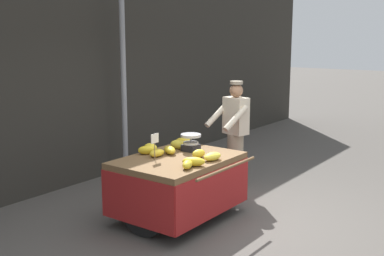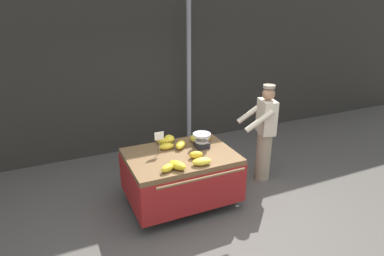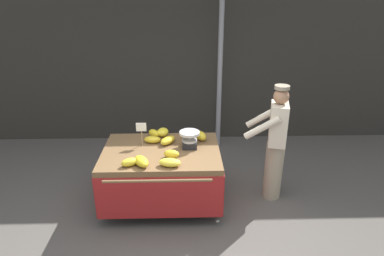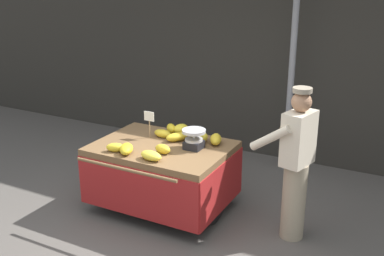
{
  "view_description": "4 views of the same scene",
  "coord_description": "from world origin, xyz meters",
  "px_view_note": "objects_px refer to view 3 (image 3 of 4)",
  "views": [
    {
      "loc": [
        -5.05,
        -3.02,
        2.4
      ],
      "look_at": [
        -0.07,
        0.66,
        1.22
      ],
      "focal_mm": 45.04,
      "sensor_mm": 36.0,
      "label": 1
    },
    {
      "loc": [
        -1.96,
        -3.43,
        3.0
      ],
      "look_at": [
        -0.03,
        0.83,
        1.19
      ],
      "focal_mm": 31.1,
      "sensor_mm": 36.0,
      "label": 2
    },
    {
      "loc": [
        0.05,
        -3.39,
        2.9
      ],
      "look_at": [
        0.17,
        0.85,
        1.13
      ],
      "focal_mm": 31.48,
      "sensor_mm": 36.0,
      "label": 3
    },
    {
      "loc": [
        2.49,
        -3.69,
        2.83
      ],
      "look_at": [
        0.22,
        0.62,
        1.17
      ],
      "focal_mm": 43.4,
      "sensor_mm": 36.0,
      "label": 4
    }
  ],
  "objects_px": {
    "banana_cart": "(162,164)",
    "banana_bunch_1": "(141,161)",
    "price_sign": "(141,129)",
    "banana_bunch_7": "(154,133)",
    "banana_bunch_4": "(170,162)",
    "banana_bunch_2": "(163,132)",
    "banana_bunch_8": "(201,136)",
    "banana_bunch_9": "(153,140)",
    "vendor_person": "(275,143)",
    "banana_bunch_3": "(188,137)",
    "banana_bunch_6": "(130,162)",
    "banana_bunch_0": "(171,154)",
    "banana_bunch_5": "(168,140)",
    "weighing_scale": "(190,140)",
    "street_pole": "(220,69)"
  },
  "relations": [
    {
      "from": "street_pole",
      "to": "banana_bunch_6",
      "type": "xyz_separation_m",
      "value": [
        -1.35,
        -2.35,
        -0.64
      ]
    },
    {
      "from": "banana_bunch_2",
      "to": "banana_bunch_6",
      "type": "xyz_separation_m",
      "value": [
        -0.36,
        -0.9,
        -0.01
      ]
    },
    {
      "from": "banana_cart",
      "to": "banana_bunch_6",
      "type": "xyz_separation_m",
      "value": [
        -0.36,
        -0.43,
        0.27
      ]
    },
    {
      "from": "banana_bunch_1",
      "to": "banana_bunch_2",
      "type": "xyz_separation_m",
      "value": [
        0.22,
        0.89,
        0.01
      ]
    },
    {
      "from": "banana_bunch_3",
      "to": "banana_bunch_9",
      "type": "distance_m",
      "value": 0.52
    },
    {
      "from": "banana_bunch_2",
      "to": "banana_bunch_9",
      "type": "xyz_separation_m",
      "value": [
        -0.13,
        -0.23,
        -0.01
      ]
    },
    {
      "from": "banana_bunch_6",
      "to": "banana_bunch_9",
      "type": "height_order",
      "value": "banana_bunch_6"
    },
    {
      "from": "banana_bunch_4",
      "to": "banana_bunch_6",
      "type": "xyz_separation_m",
      "value": [
        -0.5,
        0.02,
        -0.0
      ]
    },
    {
      "from": "banana_bunch_1",
      "to": "banana_bunch_3",
      "type": "height_order",
      "value": "banana_bunch_3"
    },
    {
      "from": "banana_bunch_0",
      "to": "banana_bunch_1",
      "type": "bearing_deg",
      "value": -152.62
    },
    {
      "from": "banana_bunch_5",
      "to": "banana_bunch_8",
      "type": "xyz_separation_m",
      "value": [
        0.47,
        0.12,
        0.01
      ]
    },
    {
      "from": "weighing_scale",
      "to": "vendor_person",
      "type": "height_order",
      "value": "vendor_person"
    },
    {
      "from": "weighing_scale",
      "to": "banana_bunch_0",
      "type": "relative_size",
      "value": 1.38
    },
    {
      "from": "banana_bunch_7",
      "to": "banana_bunch_8",
      "type": "bearing_deg",
      "value": -9.54
    },
    {
      "from": "banana_bunch_4",
      "to": "banana_bunch_2",
      "type": "bearing_deg",
      "value": 98.37
    },
    {
      "from": "banana_bunch_5",
      "to": "price_sign",
      "type": "bearing_deg",
      "value": -172.07
    },
    {
      "from": "banana_bunch_6",
      "to": "banana_bunch_8",
      "type": "xyz_separation_m",
      "value": [
        0.92,
        0.76,
        0.01
      ]
    },
    {
      "from": "banana_bunch_4",
      "to": "vendor_person",
      "type": "xyz_separation_m",
      "value": [
        1.46,
        0.56,
        -0.02
      ]
    },
    {
      "from": "banana_bunch_9",
      "to": "vendor_person",
      "type": "relative_size",
      "value": 0.14
    },
    {
      "from": "banana_bunch_0",
      "to": "banana_bunch_9",
      "type": "height_order",
      "value": "banana_bunch_0"
    },
    {
      "from": "banana_bunch_2",
      "to": "banana_bunch_3",
      "type": "xyz_separation_m",
      "value": [
        0.38,
        -0.18,
        0.0
      ]
    },
    {
      "from": "banana_bunch_1",
      "to": "banana_bunch_6",
      "type": "distance_m",
      "value": 0.14
    },
    {
      "from": "banana_bunch_1",
      "to": "banana_bunch_6",
      "type": "relative_size",
      "value": 1.26
    },
    {
      "from": "price_sign",
      "to": "banana_bunch_7",
      "type": "relative_size",
      "value": 1.68
    },
    {
      "from": "banana_bunch_8",
      "to": "banana_bunch_9",
      "type": "height_order",
      "value": "banana_bunch_8"
    },
    {
      "from": "banana_cart",
      "to": "price_sign",
      "type": "height_order",
      "value": "price_sign"
    },
    {
      "from": "price_sign",
      "to": "banana_bunch_9",
      "type": "relative_size",
      "value": 1.41
    },
    {
      "from": "banana_bunch_6",
      "to": "banana_bunch_7",
      "type": "bearing_deg",
      "value": 75.07
    },
    {
      "from": "street_pole",
      "to": "banana_bunch_6",
      "type": "distance_m",
      "value": 2.78
    },
    {
      "from": "banana_bunch_6",
      "to": "banana_bunch_9",
      "type": "xyz_separation_m",
      "value": [
        0.23,
        0.67,
        -0.0
      ]
    },
    {
      "from": "banana_cart",
      "to": "banana_bunch_1",
      "type": "relative_size",
      "value": 5.86
    },
    {
      "from": "banana_bunch_2",
      "to": "banana_bunch_3",
      "type": "relative_size",
      "value": 0.82
    },
    {
      "from": "banana_bunch_2",
      "to": "vendor_person",
      "type": "distance_m",
      "value": 1.64
    },
    {
      "from": "banana_bunch_1",
      "to": "banana_bunch_7",
      "type": "relative_size",
      "value": 1.37
    },
    {
      "from": "weighing_scale",
      "to": "vendor_person",
      "type": "xyz_separation_m",
      "value": [
        1.21,
        0.03,
        -0.09
      ]
    },
    {
      "from": "banana_bunch_0",
      "to": "banana_bunch_7",
      "type": "relative_size",
      "value": 1.0
    },
    {
      "from": "banana_bunch_5",
      "to": "banana_bunch_8",
      "type": "height_order",
      "value": "banana_bunch_8"
    },
    {
      "from": "banana_bunch_7",
      "to": "banana_bunch_3",
      "type": "bearing_deg",
      "value": -16.86
    },
    {
      "from": "banana_bunch_7",
      "to": "banana_bunch_2",
      "type": "bearing_deg",
      "value": 12.42
    },
    {
      "from": "banana_bunch_5",
      "to": "banana_bunch_6",
      "type": "distance_m",
      "value": 0.78
    },
    {
      "from": "banana_bunch_3",
      "to": "banana_bunch_9",
      "type": "relative_size",
      "value": 1.05
    },
    {
      "from": "banana_cart",
      "to": "banana_bunch_7",
      "type": "distance_m",
      "value": 0.54
    },
    {
      "from": "banana_bunch_2",
      "to": "banana_bunch_7",
      "type": "xyz_separation_m",
      "value": [
        -0.13,
        -0.03,
        -0.0
      ]
    },
    {
      "from": "banana_bunch_4",
      "to": "banana_bunch_9",
      "type": "distance_m",
      "value": 0.75
    },
    {
      "from": "banana_cart",
      "to": "banana_bunch_0",
      "type": "relative_size",
      "value": 8.01
    },
    {
      "from": "banana_bunch_0",
      "to": "banana_bunch_3",
      "type": "height_order",
      "value": "banana_bunch_3"
    },
    {
      "from": "banana_cart",
      "to": "weighing_scale",
      "type": "distance_m",
      "value": 0.52
    },
    {
      "from": "price_sign",
      "to": "banana_bunch_3",
      "type": "bearing_deg",
      "value": 11.61
    },
    {
      "from": "price_sign",
      "to": "vendor_person",
      "type": "height_order",
      "value": "vendor_person"
    },
    {
      "from": "banana_bunch_4",
      "to": "banana_bunch_8",
      "type": "xyz_separation_m",
      "value": [
        0.42,
        0.78,
        0.01
      ]
    }
  ]
}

